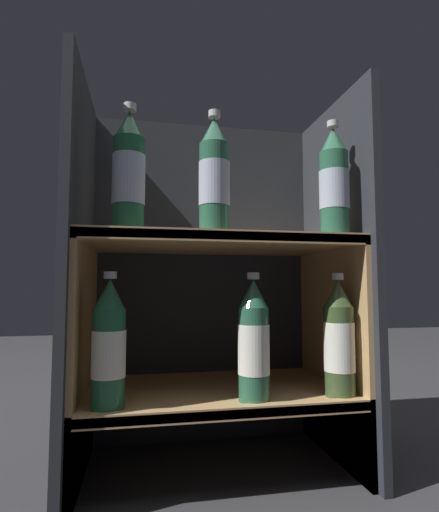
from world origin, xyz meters
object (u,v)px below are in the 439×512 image
object	(u,v)px
bottle_upper_front_2	(334,184)
bottle_lower_front_1	(254,343)
bottle_lower_front_2	(339,340)
bottle_upper_front_0	(129,174)
bottle_lower_front_0	(109,346)
bottle_upper_front_1	(214,178)

from	to	relation	value
bottle_upper_front_2	bottle_lower_front_1	world-z (taller)	bottle_upper_front_2
bottle_lower_front_1	bottle_lower_front_2	size ratio (longest dim) A/B	1.00
bottle_upper_front_0	bottle_lower_front_0	xyz separation A→B (m)	(-0.03, 0.00, -0.35)
bottle_upper_front_2	bottle_lower_front_2	world-z (taller)	bottle_upper_front_2
bottle_upper_front_0	bottle_lower_front_1	distance (m)	0.43
bottle_upper_front_1	bottle_lower_front_1	xyz separation A→B (m)	(0.08, 0.00, -0.35)
bottle_upper_front_1	bottle_upper_front_0	bearing A→B (deg)	180.00
bottle_lower_front_1	bottle_upper_front_1	bearing A→B (deg)	-180.00
bottle_upper_front_2	bottle_lower_front_0	bearing A→B (deg)	180.00
bottle_upper_front_2	bottle_lower_front_0	distance (m)	0.59
bottle_upper_front_1	bottle_lower_front_2	bearing A→B (deg)	0.00
bottle_upper_front_0	bottle_upper_front_2	distance (m)	0.45
bottle_lower_front_0	bottle_lower_front_2	xyz separation A→B (m)	(0.49, 0.00, -0.00)
bottle_upper_front_1	bottle_lower_front_2	world-z (taller)	bottle_upper_front_1
bottle_upper_front_2	bottle_lower_front_1	distance (m)	0.39
bottle_upper_front_0	bottle_lower_front_2	world-z (taller)	bottle_upper_front_0
bottle_lower_front_0	bottle_lower_front_1	xyz separation A→B (m)	(0.29, 0.00, -0.00)
bottle_upper_front_2	bottle_lower_front_1	bearing A→B (deg)	180.00
bottle_upper_front_1	bottle_lower_front_2	xyz separation A→B (m)	(0.28, 0.00, -0.35)
bottle_upper_front_0	bottle_lower_front_2	distance (m)	0.57
bottle_upper_front_1	bottle_lower_front_1	world-z (taller)	bottle_upper_front_1
bottle_upper_front_1	bottle_lower_front_1	size ratio (longest dim) A/B	1.00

